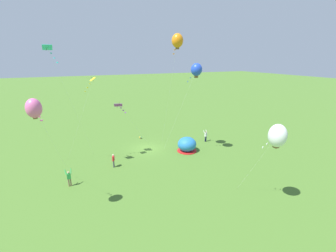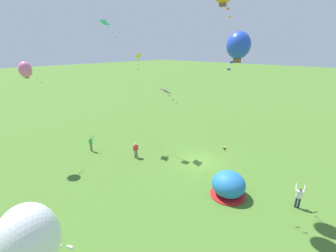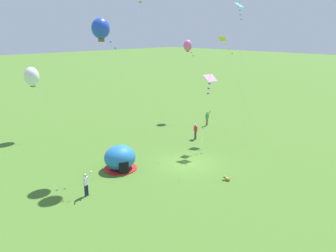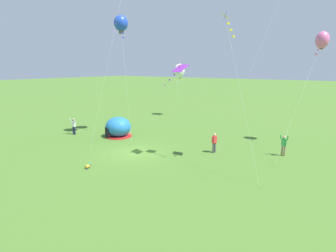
{
  "view_description": "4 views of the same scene",
  "coord_description": "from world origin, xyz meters",
  "views": [
    {
      "loc": [
        9.73,
        29.73,
        13.06
      ],
      "look_at": [
        -1.98,
        3.26,
        4.18
      ],
      "focal_mm": 24.0,
      "sensor_mm": 36.0,
      "label": 1
    },
    {
      "loc": [
        -11.85,
        17.97,
        11.45
      ],
      "look_at": [
        2.46,
        2.32,
        4.01
      ],
      "focal_mm": 24.0,
      "sensor_mm": 36.0,
      "label": 2
    },
    {
      "loc": [
        -20.31,
        -18.07,
        11.44
      ],
      "look_at": [
        2.28,
        4.78,
        2.02
      ],
      "focal_mm": 35.0,
      "sensor_mm": 36.0,
      "label": 3
    },
    {
      "loc": [
        14.6,
        -16.03,
        7.21
      ],
      "look_at": [
        1.11,
        3.65,
        1.84
      ],
      "focal_mm": 28.0,
      "sensor_mm": 36.0,
      "label": 4
    }
  ],
  "objects": [
    {
      "name": "person_watching_sky",
      "position": [
        5.7,
        3.98,
        0.96
      ],
      "size": [
        0.36,
        0.56,
        1.72
      ],
      "color": "#4C4C51",
      "rests_on": "ground"
    },
    {
      "name": "toddler_crawling",
      "position": [
        -0.37,
        -4.5,
        0.18
      ],
      "size": [
        0.3,
        0.55,
        0.32
      ],
      "color": "gold",
      "rests_on": "ground"
    },
    {
      "name": "kite_white",
      "position": [
        -6.06,
        17.06,
        6.68
      ],
      "size": [
        1.79,
        3.81,
        7.7
      ],
      "color": "silver",
      "rests_on": "ground"
    },
    {
      "name": "kite_pink",
      "position": [
        12.2,
        11.19,
        9.51
      ],
      "size": [
        2.01,
        8.18,
        10.25
      ],
      "color": "silver",
      "rests_on": "ground"
    },
    {
      "name": "person_arms_raised",
      "position": [
        10.78,
        6.45,
        1.0
      ],
      "size": [
        0.68,
        0.49,
        1.89
      ],
      "color": "#8C7251",
      "rests_on": "ground"
    },
    {
      "name": "kite_purple",
      "position": [
        3.92,
        0.87,
        6.93
      ],
      "size": [
        5.63,
        3.49,
        7.52
      ],
      "color": "silver",
      "rests_on": "ground"
    },
    {
      "name": "popup_tent",
      "position": [
        -5.0,
        3.23,
        1.0
      ],
      "size": [
        2.81,
        2.81,
        2.1
      ],
      "color": "#2672BF",
      "rests_on": "ground"
    },
    {
      "name": "kite_blue",
      "position": [
        -5.33,
        4.57,
        11.57
      ],
      "size": [
        4.22,
        3.47,
        12.38
      ],
      "color": "silver",
      "rests_on": "ground"
    },
    {
      "name": "ground_plane",
      "position": [
        0.0,
        0.0,
        0.0
      ],
      "size": [
        300.0,
        300.0,
        0.0
      ],
      "primitive_type": "plane",
      "color": "#477028"
    },
    {
      "name": "kite_yellow",
      "position": [
        7.28,
        1.76,
        10.11
      ],
      "size": [
        4.24,
        3.07,
        10.89
      ],
      "color": "silver",
      "rests_on": "ground"
    },
    {
      "name": "person_strolling",
      "position": [
        -9.59,
        1.07,
        1.0
      ],
      "size": [
        0.7,
        0.58,
        1.89
      ],
      "color": "#1E2347",
      "rests_on": "ground"
    }
  ]
}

